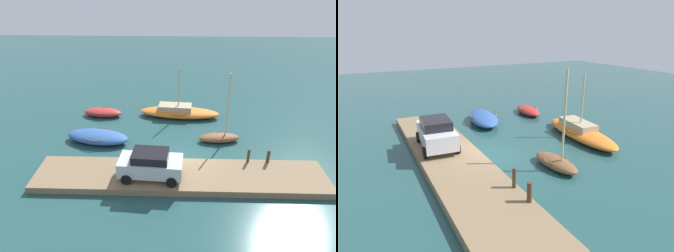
{
  "view_description": "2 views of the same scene",
  "coord_description": "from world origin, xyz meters",
  "views": [
    {
      "loc": [
        -0.25,
        -18.29,
        12.13
      ],
      "look_at": [
        -0.95,
        3.52,
        0.76
      ],
      "focal_mm": 33.25,
      "sensor_mm": 36.0,
      "label": 1
    },
    {
      "loc": [
        14.86,
        -6.55,
        7.21
      ],
      "look_at": [
        -1.15,
        1.66,
        1.33
      ],
      "focal_mm": 31.8,
      "sensor_mm": 36.0,
      "label": 2
    }
  ],
  "objects": [
    {
      "name": "mooring_post_mid_west",
      "position": [
        5.81,
        -0.83,
        0.89
      ],
      "size": [
        0.22,
        0.22,
        0.89
      ],
      "primitive_type": "cylinder",
      "color": "#47331E",
      "rests_on": "dock_platform"
    },
    {
      "name": "sailboat_orange",
      "position": [
        -0.09,
        6.91,
        0.46
      ],
      "size": [
        7.19,
        2.7,
        4.47
      ],
      "rotation": [
        0.0,
        0.0,
        -0.08
      ],
      "color": "orange",
      "rests_on": "ground_plane"
    },
    {
      "name": "rowboat_brown",
      "position": [
        3.01,
        2.57,
        0.39
      ],
      "size": [
        3.21,
        1.47,
        5.43
      ],
      "rotation": [
        0.0,
        0.0,
        0.08
      ],
      "color": "brown",
      "rests_on": "ground_plane"
    },
    {
      "name": "motorboat_blue",
      "position": [
        -6.3,
        2.26,
        0.42
      ],
      "size": [
        5.12,
        2.93,
        0.82
      ],
      "rotation": [
        0.0,
        0.0,
        -0.18
      ],
      "color": "#2D569E",
      "rests_on": "ground_plane"
    },
    {
      "name": "mooring_post_west",
      "position": [
        4.51,
        -0.83,
        0.92
      ],
      "size": [
        0.18,
        0.18,
        0.95
      ],
      "primitive_type": "cylinder",
      "color": "#47331E",
      "rests_on": "dock_platform"
    },
    {
      "name": "rowboat_red",
      "position": [
        -6.92,
        6.84,
        0.34
      ],
      "size": [
        3.54,
        1.84,
        0.66
      ],
      "rotation": [
        0.0,
        0.0,
        -0.1
      ],
      "color": "#B72D28",
      "rests_on": "ground_plane"
    },
    {
      "name": "dock_platform",
      "position": [
        0.0,
        -2.3,
        0.22
      ],
      "size": [
        18.31,
        3.43,
        0.44
      ],
      "primitive_type": "cube",
      "color": "#846B4C",
      "rests_on": "ground_plane"
    },
    {
      "name": "ground_plane",
      "position": [
        0.0,
        0.0,
        0.0
      ],
      "size": [
        84.0,
        84.0,
        0.0
      ],
      "primitive_type": "plane",
      "color": "#234C4C"
    },
    {
      "name": "parked_car",
      "position": [
        -1.81,
        -2.64,
        1.36
      ],
      "size": [
        3.97,
        2.25,
        1.76
      ],
      "rotation": [
        0.0,
        0.0,
        -0.07
      ],
      "color": "silver",
      "rests_on": "dock_platform"
    }
  ]
}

